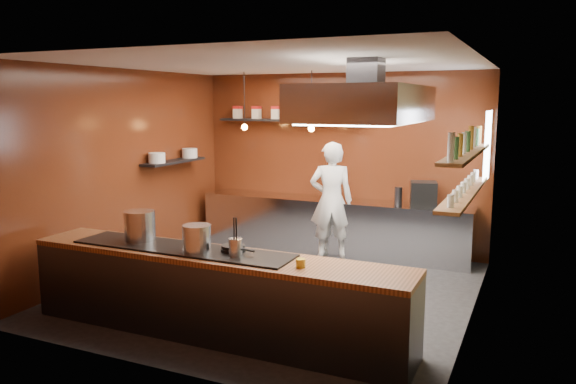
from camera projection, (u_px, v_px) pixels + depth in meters
The scene contains 26 objects.
floor at pixel (277, 290), 7.59m from camera, with size 5.00×5.00×0.00m, color black.
back_wall at pixel (339, 162), 9.60m from camera, with size 5.00×5.00×0.00m, color #3D170B.
left_wall at pixel (126, 171), 8.36m from camera, with size 5.00×5.00×0.00m, color #3D170B.
right_wall at pixel (476, 193), 6.33m from camera, with size 5.00×5.00×0.00m, color #484428.
ceiling at pixel (276, 63), 7.11m from camera, with size 5.00×5.00×0.00m, color silver.
window_pane at pixel (487, 147), 7.82m from camera, with size 1.00×1.00×0.00m, color white.
prep_counter at pixel (332, 226), 9.47m from camera, with size 4.60×0.65×0.90m, color silver.
pass_counter at pixel (213, 294), 6.07m from camera, with size 4.40×0.72×0.94m.
tin_shelf at pixel (288, 120), 9.72m from camera, with size 2.60×0.26×0.04m, color black.
plate_shelf at pixel (174, 161), 9.19m from camera, with size 0.30×1.40×0.04m, color black.
bottle_shelf_upper at pixel (467, 153), 6.60m from camera, with size 0.26×2.80×0.04m, color brown.
bottle_shelf_lower at pixel (465, 193), 6.67m from camera, with size 0.26×2.80×0.04m, color brown.
extractor_hood at pixel (365, 103), 6.30m from camera, with size 1.20×2.00×0.72m.
pendant_left at pixel (245, 124), 9.34m from camera, with size 0.10×0.10×0.95m.
pendant_right at pixel (311, 125), 8.85m from camera, with size 0.10×0.10×0.95m.
storage_tins at pixel (296, 113), 9.64m from camera, with size 2.43×0.13×0.22m.
plate_stacks at pixel (174, 155), 9.17m from camera, with size 0.26×1.16×0.16m.
bottles at pixel (467, 141), 6.58m from camera, with size 0.06×2.66×0.24m.
wine_glasses at pixel (465, 186), 6.66m from camera, with size 0.07×2.37×0.13m.
stockpot_large at pixel (140, 226), 6.46m from camera, with size 0.35×0.35×0.34m, color #B7BABE.
stockpot_small at pixel (197, 238), 5.98m from camera, with size 0.30×0.30×0.28m, color silver.
utensil_crock at pixel (236, 247), 5.81m from camera, with size 0.14×0.14×0.18m, color silver.
frying_pan at pixel (234, 248), 5.99m from camera, with size 0.43×0.27×0.07m.
butter_jar at pixel (301, 263), 5.48m from camera, with size 0.10×0.10×0.09m, color gold.
espresso_machine at pixel (423, 194), 8.73m from camera, with size 0.39×0.37×0.39m, color black.
chef at pixel (331, 200), 9.03m from camera, with size 0.69×0.45×1.89m, color silver.
Camera 1 is at (3.13, -6.57, 2.53)m, focal length 35.00 mm.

